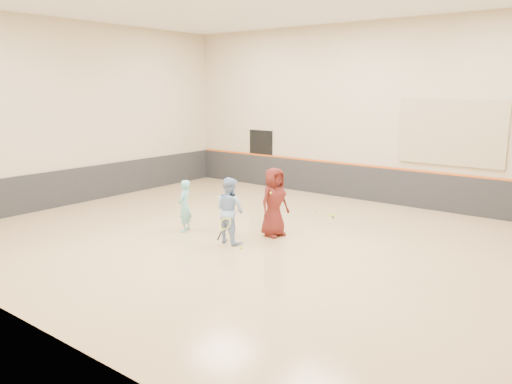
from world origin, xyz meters
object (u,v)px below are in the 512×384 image
Objects in this scene: girl at (185,206)px; instructor at (230,210)px; young_man at (274,202)px; spare_racket at (332,215)px.

instructor is (1.62, -0.01, 0.13)m from girl.
girl is 2.45m from young_man.
spare_racket is at bearing -92.92° from instructor.
girl is at bearing 6.40° from instructor.
spare_racket is (2.30, 3.98, -0.69)m from girl.
girl is 0.85× the size of instructor.
girl is 0.78× the size of young_man.
young_man reaches higher than instructor.
young_man is at bearing -108.08° from instructor.
young_man is (2.16, 1.15, 0.20)m from girl.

